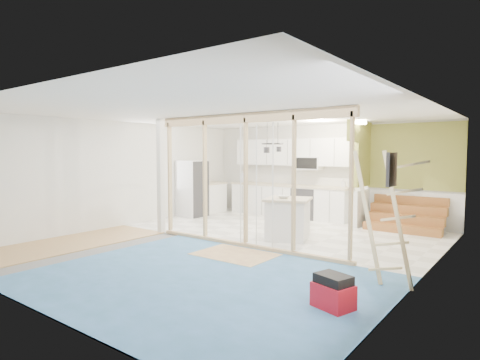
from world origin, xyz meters
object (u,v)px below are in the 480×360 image
Objects in this scene: island at (288,219)px; toolbox at (333,293)px; ladder at (386,218)px; fridge at (192,189)px.

island reaches higher than toolbox.
fridge is at bearing 150.40° from ladder.
fridge is 6.88m from ladder.
island is at bearing 146.11° from toolbox.
island is 0.61× the size of ladder.
ladder reaches higher than island.
island is 3.18m from ladder.
ladder reaches higher than toolbox.
toolbox is 1.41m from ladder.
island is at bearing 139.41° from ladder.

